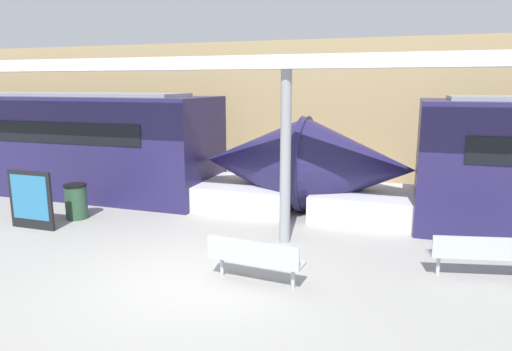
# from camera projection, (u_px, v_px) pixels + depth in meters

# --- Properties ---
(ground_plane) EXTENTS (60.00, 60.00, 0.00)m
(ground_plane) POSITION_uv_depth(u_px,v_px,m) (186.00, 277.00, 8.35)
(ground_plane) COLOR #9E9B96
(station_wall) EXTENTS (56.00, 0.20, 5.00)m
(station_wall) POSITION_uv_depth(u_px,v_px,m) (302.00, 111.00, 16.44)
(station_wall) COLOR tan
(station_wall) RESTS_ON ground_plane
(train_right) EXTENTS (20.22, 2.93, 3.20)m
(train_right) POSITION_uv_depth(u_px,v_px,m) (15.00, 142.00, 15.60)
(train_right) COLOR #231E4C
(train_right) RESTS_ON ground_plane
(bench_near) EXTENTS (1.75, 0.58, 0.83)m
(bench_near) POSITION_uv_depth(u_px,v_px,m) (254.00, 257.00, 8.00)
(bench_near) COLOR #ADB2B7
(bench_near) RESTS_ON ground_plane
(bench_far) EXTENTS (1.93, 0.84, 0.83)m
(bench_far) POSITION_uv_depth(u_px,v_px,m) (484.00, 252.00, 8.21)
(bench_far) COLOR #ADB2B7
(bench_far) RESTS_ON ground_plane
(trash_bin) EXTENTS (0.58, 0.58, 0.92)m
(trash_bin) POSITION_uv_depth(u_px,v_px,m) (76.00, 201.00, 11.93)
(trash_bin) COLOR #2D5138
(trash_bin) RESTS_ON ground_plane
(poster_board) EXTENTS (1.26, 0.07, 1.44)m
(poster_board) POSITION_uv_depth(u_px,v_px,m) (31.00, 200.00, 11.02)
(poster_board) COLOR black
(poster_board) RESTS_ON ground_plane
(support_column_near) EXTENTS (0.24, 0.24, 3.78)m
(support_column_near) POSITION_uv_depth(u_px,v_px,m) (285.00, 159.00, 9.86)
(support_column_near) COLOR gray
(support_column_near) RESTS_ON ground_plane
(canopy_beam) EXTENTS (28.00, 0.60, 0.28)m
(canopy_beam) POSITION_uv_depth(u_px,v_px,m) (287.00, 62.00, 9.46)
(canopy_beam) COLOR silver
(canopy_beam) RESTS_ON support_column_near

